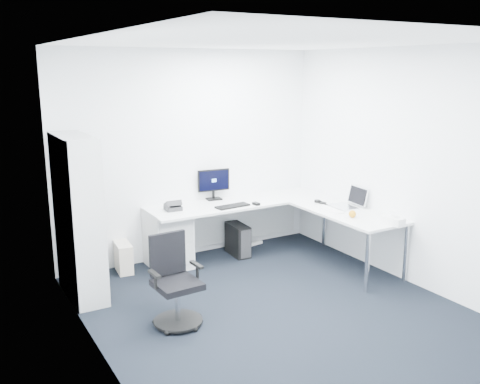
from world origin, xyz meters
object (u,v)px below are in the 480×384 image
l_desk (253,235)px  monitor (214,184)px  laptop (343,198)px  bookshelf (78,218)px  task_chair (177,282)px

l_desk → monitor: (-0.25, 0.62, 0.58)m
monitor → laptop: 1.71m
bookshelf → laptop: bearing=-11.3°
l_desk → laptop: 1.24m
bookshelf → task_chair: bearing=-61.7°
monitor → laptop: size_ratio=1.19×
bookshelf → monitor: size_ratio=4.04×
bookshelf → monitor: (1.93, 0.57, 0.05)m
monitor → laptop: (1.22, -1.19, -0.08)m
bookshelf → laptop: (3.15, -0.63, -0.03)m
task_chair → laptop: (2.52, 0.54, 0.42)m
bookshelf → laptop: 3.21m
task_chair → laptop: size_ratio=2.40×
task_chair → l_desk: bearing=32.8°
bookshelf → task_chair: size_ratio=2.00×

